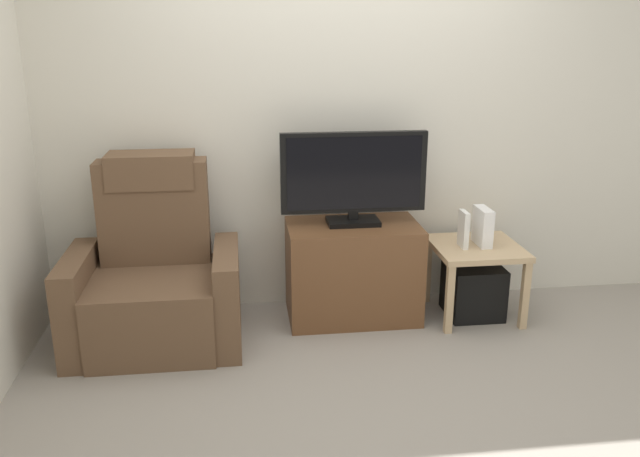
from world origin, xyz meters
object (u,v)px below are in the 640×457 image
Objects in this scene: tv_stand at (353,271)px; subwoofer_box at (473,290)px; television at (354,176)px; recliner_armchair at (155,280)px; side_table at (476,256)px; game_console at (483,226)px; book_upright at (463,229)px.

tv_stand is 2.44× the size of subwoofer_box.
television is at bearing 173.17° from subwoofer_box.
tv_stand is at bearing 1.50° from recliner_armchair.
television reaches higher than subwoofer_box.
game_console is at bearing 15.95° from side_table.
book_upright is (-0.10, -0.02, 0.42)m from subwoofer_box.
subwoofer_box is (1.98, 0.08, -0.20)m from recliner_armchair.
television is 3.89× the size of book_upright.
tv_stand is 0.78m from side_table.
tv_stand is 0.61m from television.
recliner_armchair is 4.57× the size of game_console.
game_console is (0.81, -0.06, 0.28)m from tv_stand.
recliner_armchair is 1.99m from subwoofer_box.
side_table is 0.23m from subwoofer_box.
game_console is (2.01, 0.09, 0.22)m from recliner_armchair.
television reaches higher than recliner_armchair.
game_console is (0.14, 0.03, 0.00)m from book_upright.
tv_stand is at bearing 174.53° from side_table.
side_table is 0.20m from game_console.
tv_stand is 0.92× the size of television.
recliner_armchair is at bearing -171.68° from television.
book_upright is at bearing -7.94° from tv_stand.
recliner_armchair is 1.98m from side_table.
game_console is (0.04, 0.01, 0.42)m from subwoofer_box.
television is 0.88m from game_console.
game_console reaches higher than side_table.
tv_stand is at bearing -90.00° from television.
book_upright is at bearing -167.47° from game_console.
subwoofer_box is at bearing 11.31° from book_upright.
television reaches higher than game_console.
recliner_armchair reaches higher than side_table.
recliner_armchair is 2.03m from game_console.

